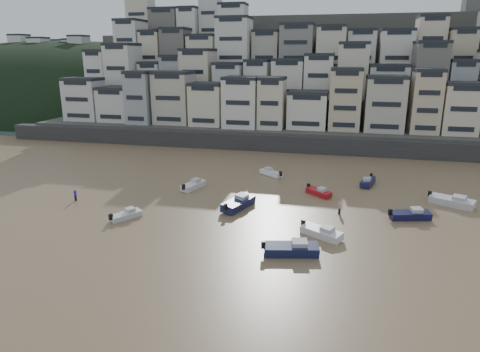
% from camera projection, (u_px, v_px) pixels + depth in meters
% --- Properties ---
extents(ground, '(400.00, 400.00, 0.00)m').
position_uv_depth(ground, '(85.00, 319.00, 34.42)').
color(ground, '#896949').
rests_on(ground, ground).
extents(sea_strip, '(340.00, 340.00, 0.00)m').
position_uv_depth(sea_strip, '(51.00, 101.00, 194.45)').
color(sea_strip, '#445D62').
rests_on(sea_strip, ground).
extents(harbor_wall, '(140.00, 3.00, 3.50)m').
position_uv_depth(harbor_wall, '(297.00, 144.00, 92.51)').
color(harbor_wall, '#38383A').
rests_on(harbor_wall, ground).
extents(hillside, '(141.04, 66.00, 50.00)m').
position_uv_depth(hillside, '(329.00, 80.00, 125.62)').
color(hillside, '#4C4C47').
rests_on(hillside, ground).
extents(headland, '(216.00, 135.00, 53.33)m').
position_uv_depth(headland, '(67.00, 104.00, 181.76)').
color(headland, black).
rests_on(headland, ground).
extents(boat_a, '(6.58, 3.37, 1.71)m').
position_uv_depth(boat_a, '(291.00, 248.00, 45.13)').
color(boat_a, '#161D45').
rests_on(boat_a, ground).
extents(boat_b, '(5.69, 4.42, 1.51)m').
position_uv_depth(boat_b, '(321.00, 231.00, 49.57)').
color(boat_b, white).
rests_on(boat_b, ground).
extents(boat_c, '(4.22, 7.14, 1.85)m').
position_uv_depth(boat_c, '(238.00, 202.00, 58.84)').
color(boat_c, '#151A42').
rests_on(boat_c, ground).
extents(boat_d, '(5.87, 3.22, 1.52)m').
position_uv_depth(boat_d, '(410.00, 214.00, 54.97)').
color(boat_d, '#13153D').
rests_on(boat_d, ground).
extents(boat_e, '(4.55, 4.37, 1.30)m').
position_uv_depth(boat_e, '(319.00, 191.00, 64.31)').
color(boat_e, '#A4141A').
rests_on(boat_e, ground).
extents(boat_f, '(3.17, 5.66, 1.47)m').
position_uv_depth(boat_f, '(193.00, 184.00, 67.47)').
color(boat_f, silver).
rests_on(boat_f, ground).
extents(boat_g, '(6.64, 4.70, 1.74)m').
position_uv_depth(boat_g, '(452.00, 200.00, 59.74)').
color(boat_g, silver).
rests_on(boat_g, ground).
extents(boat_h, '(4.95, 4.36, 1.36)m').
position_uv_depth(boat_h, '(271.00, 172.00, 74.66)').
color(boat_h, white).
rests_on(boat_h, ground).
extents(boat_i, '(3.00, 5.50, 1.43)m').
position_uv_depth(boat_i, '(368.00, 181.00, 69.32)').
color(boat_i, '#151842').
rests_on(boat_i, ground).
extents(boat_j, '(3.65, 4.64, 1.24)m').
position_uv_depth(boat_j, '(126.00, 214.00, 55.17)').
color(boat_j, silver).
rests_on(boat_j, ground).
extents(person_blue, '(0.44, 0.44, 1.74)m').
position_uv_depth(person_blue, '(75.00, 195.00, 61.97)').
color(person_blue, '#2E1BD1').
rests_on(person_blue, ground).
extents(person_pink, '(0.44, 0.44, 1.74)m').
position_uv_depth(person_pink, '(340.00, 208.00, 56.67)').
color(person_pink, tan).
rests_on(person_pink, ground).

